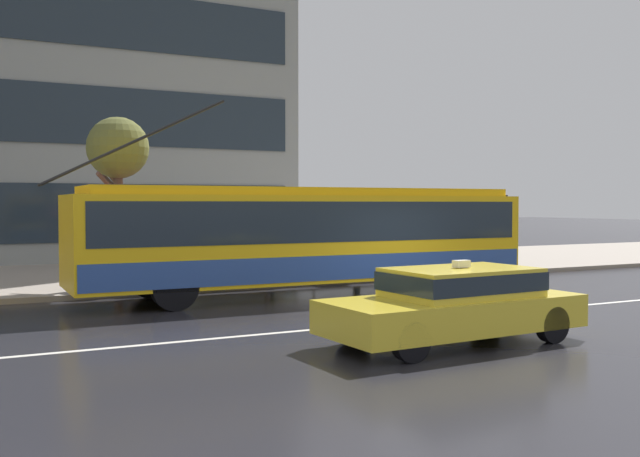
% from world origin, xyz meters
% --- Properties ---
extents(ground_plane, '(160.00, 160.00, 0.00)m').
position_xyz_m(ground_plane, '(0.00, 0.00, 0.00)').
color(ground_plane, '#232328').
extents(sidewalk_slab, '(80.00, 10.00, 0.14)m').
position_xyz_m(sidewalk_slab, '(0.00, 9.99, 0.07)').
color(sidewalk_slab, gray).
rests_on(sidewalk_slab, ground_plane).
extents(lane_centre_line, '(72.00, 0.14, 0.01)m').
position_xyz_m(lane_centre_line, '(0.00, -1.20, 0.00)').
color(lane_centre_line, silver).
rests_on(lane_centre_line, ground_plane).
extents(trolleybus, '(12.32, 2.69, 4.79)m').
position_xyz_m(trolleybus, '(-1.67, 3.39, 1.52)').
color(trolleybus, yellow).
rests_on(trolleybus, ground_plane).
extents(taxi_oncoming_near, '(4.59, 2.03, 1.39)m').
position_xyz_m(taxi_oncoming_near, '(-2.24, -3.41, 0.70)').
color(taxi_oncoming_near, yellow).
rests_on(taxi_oncoming_near, ground_plane).
extents(bus_shelter, '(4.23, 1.55, 2.59)m').
position_xyz_m(bus_shelter, '(-2.05, 7.07, 2.05)').
color(bus_shelter, gray).
rests_on(bus_shelter, sidewalk_slab).
extents(pedestrian_at_shelter, '(1.55, 1.55, 1.98)m').
position_xyz_m(pedestrian_at_shelter, '(-5.63, 6.08, 1.75)').
color(pedestrian_at_shelter, '#5B5051').
rests_on(pedestrian_at_shelter, sidewalk_slab).
extents(pedestrian_approaching_curb, '(1.44, 1.44, 2.07)m').
position_xyz_m(pedestrian_approaching_curb, '(-1.16, 6.90, 1.80)').
color(pedestrian_approaching_curb, black).
rests_on(pedestrian_approaching_curb, sidewalk_slab).
extents(pedestrian_walking_past, '(0.50, 0.50, 1.63)m').
position_xyz_m(pedestrian_walking_past, '(-1.83, 5.69, 1.10)').
color(pedestrian_walking_past, '#564A49').
rests_on(pedestrian_walking_past, sidewalk_slab).
extents(pedestrian_waiting_by_pole, '(1.17, 1.17, 1.90)m').
position_xyz_m(pedestrian_waiting_by_pole, '(1.05, 5.50, 1.67)').
color(pedestrian_waiting_by_pole, black).
rests_on(pedestrian_waiting_by_pole, sidewalk_slab).
extents(street_tree_bare, '(1.65, 1.74, 4.53)m').
position_xyz_m(street_tree_bare, '(-5.82, 6.50, 3.75)').
color(street_tree_bare, brown).
rests_on(street_tree_bare, sidewalk_slab).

